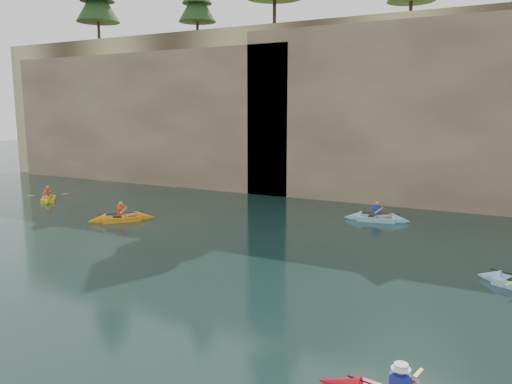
% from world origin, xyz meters
% --- Properties ---
extents(ground, '(160.00, 160.00, 0.00)m').
position_xyz_m(ground, '(0.00, 0.00, 0.00)').
color(ground, black).
rests_on(ground, ground).
extents(cliff, '(70.00, 16.00, 12.00)m').
position_xyz_m(cliff, '(0.00, 30.00, 6.00)').
color(cliff, '#CAB87B').
rests_on(cliff, ground).
extents(cliff_slab_west, '(26.00, 2.40, 10.56)m').
position_xyz_m(cliff_slab_west, '(-20.00, 22.60, 5.28)').
color(cliff_slab_west, tan).
rests_on(cliff_slab_west, ground).
extents(cliff_slab_center, '(24.00, 2.40, 11.40)m').
position_xyz_m(cliff_slab_center, '(2.00, 22.60, 5.70)').
color(cliff_slab_center, tan).
rests_on(cliff_slab_center, ground).
extents(sea_cave_west, '(4.50, 1.00, 4.00)m').
position_xyz_m(sea_cave_west, '(-18.00, 21.95, 2.00)').
color(sea_cave_west, black).
rests_on(sea_cave_west, ground).
extents(sea_cave_center, '(3.50, 1.00, 3.20)m').
position_xyz_m(sea_cave_center, '(-4.00, 21.95, 1.60)').
color(sea_cave_center, black).
rests_on(sea_cave_center, ground).
extents(kayaker_orange, '(2.89, 3.13, 1.32)m').
position_xyz_m(kayaker_orange, '(-11.63, 10.55, 0.16)').
color(kayaker_orange, orange).
rests_on(kayaker_orange, ground).
extents(kayaker_yellow, '(2.73, 2.68, 1.26)m').
position_xyz_m(kayaker_yellow, '(-19.96, 12.79, 0.16)').
color(kayaker_yellow, yellow).
rests_on(kayaker_yellow, ground).
extents(kayaker_ltblue_mid, '(3.54, 2.56, 1.32)m').
position_xyz_m(kayaker_ltblue_mid, '(0.30, 16.93, 0.16)').
color(kayaker_ltblue_mid, '#7FC2D4').
rests_on(kayaker_ltblue_mid, ground).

